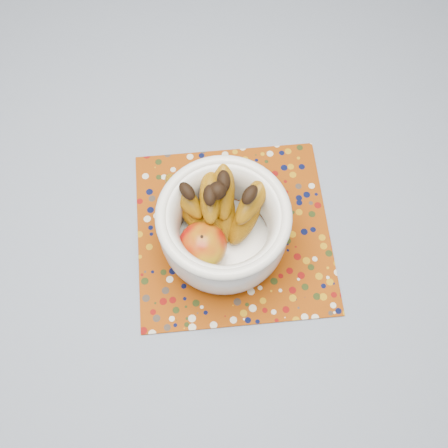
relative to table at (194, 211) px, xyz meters
name	(u,v)px	position (x,y,z in m)	size (l,w,h in m)	color
table	(194,211)	(0.00, 0.00, 0.00)	(1.20, 1.20, 0.75)	brown
tablecloth	(192,193)	(0.00, 0.00, 0.08)	(1.32, 1.32, 0.01)	slate
placemat	(233,232)	(0.09, -0.08, 0.09)	(0.35, 0.35, 0.00)	#813407
fruit_bowl	(221,221)	(0.07, -0.09, 0.17)	(0.25, 0.22, 0.16)	white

